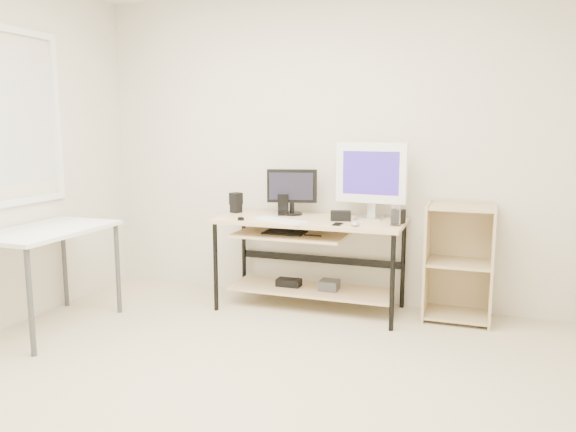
% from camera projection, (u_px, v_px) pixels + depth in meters
% --- Properties ---
extents(room, '(4.01, 4.01, 2.62)m').
position_uv_depth(room, '(197.00, 158.00, 2.95)').
color(room, beige).
rests_on(room, ground).
extents(desk, '(1.50, 0.65, 0.75)m').
position_uv_depth(desk, '(307.00, 244.00, 4.54)').
color(desk, '#DBBD8A').
rests_on(desk, ground).
extents(side_table, '(0.60, 1.00, 0.75)m').
position_uv_depth(side_table, '(47.00, 239.00, 4.07)').
color(side_table, white).
rests_on(side_table, ground).
extents(shelf_unit, '(0.50, 0.40, 0.90)m').
position_uv_depth(shelf_unit, '(459.00, 261.00, 4.33)').
color(shelf_unit, tan).
rests_on(shelf_unit, ground).
extents(black_monitor, '(0.41, 0.17, 0.38)m').
position_uv_depth(black_monitor, '(292.00, 189.00, 4.67)').
color(black_monitor, black).
rests_on(black_monitor, desk).
extents(white_imac, '(0.57, 0.18, 0.61)m').
position_uv_depth(white_imac, '(371.00, 175.00, 4.44)').
color(white_imac, silver).
rests_on(white_imac, desk).
extents(keyboard, '(0.47, 0.30, 0.02)m').
position_uv_depth(keyboard, '(282.00, 220.00, 4.37)').
color(keyboard, white).
rests_on(keyboard, desk).
extents(mouse, '(0.10, 0.12, 0.04)m').
position_uv_depth(mouse, '(355.00, 224.00, 4.17)').
color(mouse, '#AFAFB4').
rests_on(mouse, desk).
extents(center_speaker, '(0.17, 0.11, 0.08)m').
position_uv_depth(center_speaker, '(341.00, 216.00, 4.39)').
color(center_speaker, black).
rests_on(center_speaker, desk).
extents(speaker_left, '(0.11, 0.11, 0.17)m').
position_uv_depth(speaker_left, '(236.00, 202.00, 4.81)').
color(speaker_left, black).
rests_on(speaker_left, desk).
extents(speaker_right, '(0.11, 0.11, 0.11)m').
position_uv_depth(speaker_right, '(398.00, 216.00, 4.28)').
color(speaker_right, black).
rests_on(speaker_right, desk).
extents(audio_controller, '(0.10, 0.08, 0.18)m').
position_uv_depth(audio_controller, '(283.00, 205.00, 4.65)').
color(audio_controller, black).
rests_on(audio_controller, desk).
extents(volume_puck, '(0.06, 0.06, 0.02)m').
position_uv_depth(volume_puck, '(241.00, 219.00, 4.42)').
color(volume_puck, black).
rests_on(volume_puck, desk).
extents(smartphone, '(0.06, 0.11, 0.01)m').
position_uv_depth(smartphone, '(338.00, 224.00, 4.22)').
color(smartphone, black).
rests_on(smartphone, desk).
extents(coaster, '(0.11, 0.11, 0.01)m').
position_uv_depth(coaster, '(395.00, 225.00, 4.17)').
color(coaster, olive).
rests_on(coaster, desk).
extents(drinking_glass, '(0.09, 0.09, 0.14)m').
position_uv_depth(drinking_glass, '(396.00, 215.00, 4.16)').
color(drinking_glass, white).
rests_on(drinking_glass, coaster).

